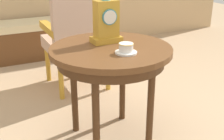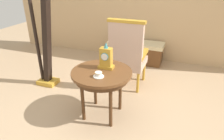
{
  "view_description": "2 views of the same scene",
  "coord_description": "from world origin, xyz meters",
  "px_view_note": "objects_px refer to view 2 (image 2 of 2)",
  "views": [
    {
      "loc": [
        -0.72,
        -1.53,
        1.18
      ],
      "look_at": [
        0.04,
        -0.01,
        0.51
      ],
      "focal_mm": 47.82,
      "sensor_mm": 36.0,
      "label": 1
    },
    {
      "loc": [
        0.92,
        -1.99,
        1.72
      ],
      "look_at": [
        0.14,
        0.14,
        0.63
      ],
      "focal_mm": 32.1,
      "sensor_mm": 36.0,
      "label": 2
    }
  ],
  "objects_px": {
    "teacup_left": "(99,75)",
    "harp": "(44,45)",
    "window_bench": "(135,52)",
    "side_table": "(102,77)",
    "armchair": "(127,54)",
    "mantel_clock": "(106,58)"
  },
  "relations": [
    {
      "from": "mantel_clock",
      "to": "harp",
      "type": "relative_size",
      "value": 0.19
    },
    {
      "from": "armchair",
      "to": "window_bench",
      "type": "distance_m",
      "value": 1.17
    },
    {
      "from": "side_table",
      "to": "teacup_left",
      "type": "xyz_separation_m",
      "value": [
        0.02,
        -0.15,
        0.1
      ]
    },
    {
      "from": "mantel_clock",
      "to": "harp",
      "type": "xyz_separation_m",
      "value": [
        -1.19,
        0.34,
        -0.07
      ]
    },
    {
      "from": "teacup_left",
      "to": "window_bench",
      "type": "distance_m",
      "value": 2.12
    },
    {
      "from": "harp",
      "to": "mantel_clock",
      "type": "bearing_deg",
      "value": -16.12
    },
    {
      "from": "armchair",
      "to": "harp",
      "type": "bearing_deg",
      "value": -163.73
    },
    {
      "from": "harp",
      "to": "armchair",
      "type": "bearing_deg",
      "value": 16.27
    },
    {
      "from": "mantel_clock",
      "to": "armchair",
      "type": "height_order",
      "value": "armchair"
    },
    {
      "from": "side_table",
      "to": "harp",
      "type": "distance_m",
      "value": 1.26
    },
    {
      "from": "teacup_left",
      "to": "armchair",
      "type": "height_order",
      "value": "armchair"
    },
    {
      "from": "teacup_left",
      "to": "mantel_clock",
      "type": "relative_size",
      "value": 0.38
    },
    {
      "from": "armchair",
      "to": "harp",
      "type": "height_order",
      "value": "harp"
    },
    {
      "from": "side_table",
      "to": "teacup_left",
      "type": "distance_m",
      "value": 0.18
    },
    {
      "from": "mantel_clock",
      "to": "window_bench",
      "type": "height_order",
      "value": "mantel_clock"
    },
    {
      "from": "teacup_left",
      "to": "armchair",
      "type": "xyz_separation_m",
      "value": [
        0.07,
        0.97,
        -0.08
      ]
    },
    {
      "from": "teacup_left",
      "to": "mantel_clock",
      "type": "distance_m",
      "value": 0.27
    },
    {
      "from": "side_table",
      "to": "armchair",
      "type": "relative_size",
      "value": 0.66
    },
    {
      "from": "window_bench",
      "to": "teacup_left",
      "type": "bearing_deg",
      "value": -88.4
    },
    {
      "from": "teacup_left",
      "to": "harp",
      "type": "distance_m",
      "value": 1.34
    },
    {
      "from": "teacup_left",
      "to": "window_bench",
      "type": "xyz_separation_m",
      "value": [
        -0.06,
        2.07,
        -0.45
      ]
    },
    {
      "from": "armchair",
      "to": "teacup_left",
      "type": "bearing_deg",
      "value": -94.2
    }
  ]
}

